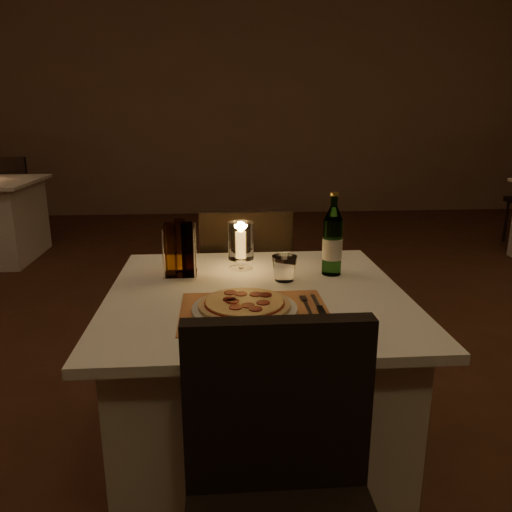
{
  "coord_description": "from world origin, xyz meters",
  "views": [
    {
      "loc": [
        -0.22,
        -1.83,
        1.32
      ],
      "look_at": [
        -0.1,
        -0.23,
        0.86
      ],
      "focal_mm": 35.0,
      "sensor_mm": 36.0,
      "label": 1
    }
  ],
  "objects": [
    {
      "name": "floor",
      "position": [
        0.0,
        0.0,
        -0.01
      ],
      "size": [
        8.0,
        10.0,
        0.02
      ],
      "primitive_type": "cube",
      "color": "#4D2818",
      "rests_on": "ground"
    },
    {
      "name": "wall_back",
      "position": [
        0.0,
        5.01,
        1.5
      ],
      "size": [
        8.0,
        0.02,
        3.0
      ],
      "primitive_type": "cube",
      "color": "#8D6B52",
      "rests_on": "ground"
    },
    {
      "name": "main_table",
      "position": [
        -0.1,
        -0.25,
        0.37
      ],
      "size": [
        1.0,
        1.0,
        0.74
      ],
      "color": "white",
      "rests_on": "ground"
    },
    {
      "name": "chair_near",
      "position": [
        -0.1,
        -0.96,
        0.55
      ],
      "size": [
        0.42,
        0.42,
        0.9
      ],
      "color": "black",
      "rests_on": "ground"
    },
    {
      "name": "chair_far",
      "position": [
        -0.1,
        0.47,
        0.55
      ],
      "size": [
        0.42,
        0.42,
        0.9
      ],
      "color": "black",
      "rests_on": "ground"
    },
    {
      "name": "placemat",
      "position": [
        -0.12,
        -0.43,
        0.74
      ],
      "size": [
        0.45,
        0.34,
        0.0
      ],
      "primitive_type": "cube",
      "color": "#C17643",
      "rests_on": "main_table"
    },
    {
      "name": "plate",
      "position": [
        -0.15,
        -0.43,
        0.75
      ],
      "size": [
        0.32,
        0.32,
        0.01
      ],
      "primitive_type": "cylinder",
      "color": "white",
      "rests_on": "placemat"
    },
    {
      "name": "pizza",
      "position": [
        -0.15,
        -0.43,
        0.77
      ],
      "size": [
        0.28,
        0.28,
        0.02
      ],
      "color": "#D8B77F",
      "rests_on": "plate"
    },
    {
      "name": "fork",
      "position": [
        0.04,
        -0.39,
        0.75
      ],
      "size": [
        0.02,
        0.18,
        0.0
      ],
      "color": "silver",
      "rests_on": "placemat"
    },
    {
      "name": "knife",
      "position": [
        0.08,
        -0.45,
        0.75
      ],
      "size": [
        0.02,
        0.22,
        0.01
      ],
      "color": "black",
      "rests_on": "placemat"
    },
    {
      "name": "tumbler",
      "position": [
        0.01,
        -0.13,
        0.79
      ],
      "size": [
        0.09,
        0.09,
        0.09
      ],
      "primitive_type": null,
      "color": "white",
      "rests_on": "main_table"
    },
    {
      "name": "water_bottle",
      "position": [
        0.19,
        -0.07,
        0.86
      ],
      "size": [
        0.07,
        0.07,
        0.31
      ],
      "color": "#609A52",
      "rests_on": "main_table"
    },
    {
      "name": "hurricane_candle",
      "position": [
        -0.14,
        -0.0,
        0.85
      ],
      "size": [
        0.1,
        0.1,
        0.19
      ],
      "color": "white",
      "rests_on": "main_table"
    },
    {
      "name": "cruet_caddy",
      "position": [
        -0.37,
        -0.05,
        0.84
      ],
      "size": [
        0.12,
        0.12,
        0.21
      ],
      "color": "white",
      "rests_on": "main_table"
    },
    {
      "name": "neighbor_chair_lb",
      "position": [
        -2.4,
        3.59,
        0.55
      ],
      "size": [
        0.42,
        0.42,
        0.9
      ],
      "color": "black",
      "rests_on": "ground"
    }
  ]
}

